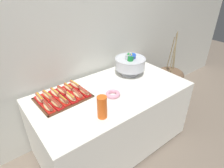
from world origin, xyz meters
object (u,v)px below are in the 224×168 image
object	(u,v)px
hot_dog_3	(71,97)
hot_dog_10	(69,88)
hot_dog_5	(84,92)
hot_dog_4	(78,94)
hot_dog_2	(63,100)
punch_bowl	(130,63)
buffet_table	(112,118)
hot_dog_11	(75,85)
floor_vase	(168,87)
hot_dog_0	(48,107)
hot_dog_1	(56,104)
hot_dog_9	(62,90)
hot_dog_6	(40,99)
cup_stack	(102,107)
donut	(113,94)
hot_dog_7	(48,96)
serving_tray	(63,98)
hot_dog_8	(55,93)

from	to	relation	value
hot_dog_3	hot_dog_10	bearing A→B (deg)	68.83
hot_dog_5	hot_dog_4	bearing A→B (deg)	-176.72
hot_dog_2	punch_bowl	distance (m)	0.89
buffet_table	hot_dog_5	size ratio (longest dim) A/B	9.41
hot_dog_11	floor_vase	bearing A→B (deg)	-4.35
hot_dog_0	hot_dog_1	xyz separation A→B (m)	(0.07, 0.00, 0.00)
hot_dog_3	hot_dog_10	distance (m)	0.18
hot_dog_0	hot_dog_10	world-z (taller)	hot_dog_0
hot_dog_1	hot_dog_2	size ratio (longest dim) A/B	1.17
hot_dog_3	punch_bowl	xyz separation A→B (m)	(0.80, 0.06, 0.11)
hot_dog_5	hot_dog_9	distance (m)	0.22
hot_dog_4	hot_dog_6	world-z (taller)	same
hot_dog_0	cup_stack	distance (m)	0.49
punch_bowl	floor_vase	bearing A→B (deg)	-0.09
hot_dog_4	hot_dog_9	world-z (taller)	hot_dog_4
punch_bowl	donut	distance (m)	0.52
hot_dog_9	hot_dog_11	xyz separation A→B (m)	(0.15, 0.01, 0.00)
hot_dog_5	cup_stack	world-z (taller)	cup_stack
hot_dog_6	punch_bowl	bearing A→B (deg)	-5.02
hot_dog_6	hot_dog_9	distance (m)	0.23
hot_dog_4	donut	xyz separation A→B (m)	(0.29, -0.18, -0.02)
buffet_table	hot_dog_7	bearing A→B (deg)	155.49
hot_dog_3	hot_dog_9	size ratio (longest dim) A/B	0.97
hot_dog_10	hot_dog_11	size ratio (longest dim) A/B	0.95
buffet_table	hot_dog_3	distance (m)	0.57
buffet_table	hot_dog_10	xyz separation A→B (m)	(-0.34, 0.27, 0.39)
hot_dog_5	hot_dog_7	world-z (taller)	hot_dog_7
buffet_table	hot_dog_9	size ratio (longest dim) A/B	9.00
hot_dog_4	hot_dog_10	bearing A→B (deg)	93.28
hot_dog_0	hot_dog_9	xyz separation A→B (m)	(0.22, 0.18, -0.00)
hot_dog_4	serving_tray	bearing A→B (deg)	147.02
floor_vase	hot_dog_6	distance (m)	1.95
hot_dog_8	hot_dog_0	bearing A→B (deg)	-129.00
hot_dog_4	hot_dog_7	xyz separation A→B (m)	(-0.23, 0.15, 0.00)
hot_dog_2	hot_dog_1	bearing A→B (deg)	-176.72
hot_dog_1	punch_bowl	bearing A→B (deg)	4.17
hot_dog_0	donut	size ratio (longest dim) A/B	1.16
hot_dog_2	buffet_table	bearing A→B (deg)	-11.44
hot_dog_7	buffet_table	bearing A→B (deg)	-24.51
hot_dog_0	donut	xyz separation A→B (m)	(0.59, -0.17, -0.02)
hot_dog_3	hot_dog_9	xyz separation A→B (m)	(-0.01, 0.16, -0.00)
hot_dog_8	hot_dog_4	bearing A→B (deg)	-44.45
hot_dog_4	punch_bowl	distance (m)	0.74
punch_bowl	donut	size ratio (longest dim) A/B	2.45
hot_dog_4	punch_bowl	size ratio (longest dim) A/B	0.44
hot_dog_1	hot_dog_6	size ratio (longest dim) A/B	1.07
floor_vase	donut	size ratio (longest dim) A/B	7.82
punch_bowl	hot_dog_6	bearing A→B (deg)	174.98
hot_dog_8	hot_dog_11	distance (m)	0.23
hot_dog_3	buffet_table	bearing A→B (deg)	-14.05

